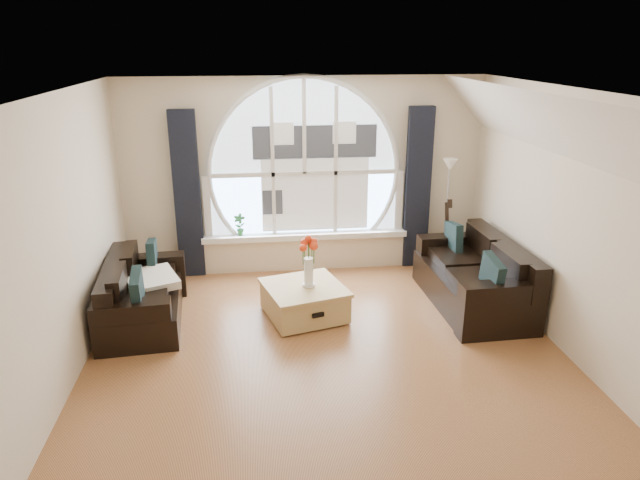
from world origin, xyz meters
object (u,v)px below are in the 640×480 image
Objects in this scene: vase_flowers at (308,255)px; guitar at (445,233)px; coffee_chest at (304,300)px; potted_plant at (240,225)px; sofa_left at (143,289)px; floor_lamp at (446,215)px; sofa_right at (473,275)px.

vase_flowers is 2.48m from guitar.
potted_plant is at bearing 101.45° from coffee_chest.
guitar reaches higher than sofa_left.
floor_lamp reaches higher than coffee_chest.
guitar is (0.04, 1.23, 0.13)m from sofa_right.
sofa_left is 5.20× the size of potted_plant.
sofa_left is at bearing 176.61° from vase_flowers.
sofa_right is 1.23m from guitar.
coffee_chest is at bearing -152.86° from guitar.
coffee_chest is at bearing -179.82° from sofa_right.
floor_lamp is at bearing 86.01° from sofa_right.
vase_flowers is 0.44× the size of floor_lamp.
guitar is at bearing -3.96° from potted_plant.
guitar is (4.02, 1.19, 0.13)m from sofa_left.
sofa_right is at bearing 2.14° from vase_flowers.
potted_plant is (-0.82, 1.50, -0.08)m from vase_flowers.
guitar is (2.09, 1.30, -0.25)m from vase_flowers.
coffee_chest is at bearing -8.11° from sofa_left.
sofa_right is at bearing -92.14° from floor_lamp.
guitar is 3.38× the size of potted_plant.
floor_lamp reaches higher than sofa_left.
coffee_chest is 0.57m from vase_flowers.
coffee_chest is at bearing -148.32° from floor_lamp.
sofa_left is 1.81m from potted_plant.
sofa_right is (3.98, -0.04, 0.00)m from sofa_left.
potted_plant is at bearing 171.92° from guitar.
potted_plant is at bearing 151.68° from sofa_right.
sofa_right is at bearing -95.89° from guitar.
sofa_left is at bearing 177.61° from sofa_right.
potted_plant is (-2.87, 1.43, 0.31)m from sofa_right.
coffee_chest is (1.88, -0.11, -0.18)m from sofa_left.
floor_lamp is at bearing 16.25° from coffee_chest.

